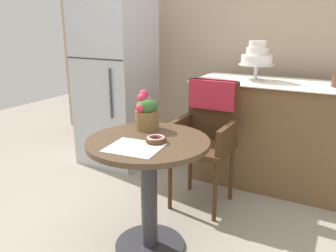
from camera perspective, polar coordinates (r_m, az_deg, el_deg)
The scene contains 10 objects.
ground_plane at distance 2.32m, azimuth -3.03°, elevation -19.38°, with size 8.00×8.00×0.00m, color gray.
back_wall at distance 3.58m, azimuth 12.92°, elevation 16.14°, with size 4.80×0.10×2.70m, color tan.
cafe_table at distance 2.06m, azimuth -3.25°, elevation -7.87°, with size 0.72×0.72×0.72m.
wicker_chair at distance 2.61m, azimuth 6.70°, elevation 0.55°, with size 0.42×0.45×0.95m.
paper_napkin at distance 1.85m, azimuth -5.64°, elevation -3.62°, with size 0.29×0.25×0.00m, color white.
donut_front at distance 1.92m, azimuth -2.02°, elevation -2.24°, with size 0.12×0.12×0.04m.
flower_vase at distance 2.15m, azimuth -3.58°, elevation 2.38°, with size 0.15×0.16×0.25m.
display_counter at distance 3.06m, azimuth 18.87°, elevation -1.48°, with size 1.56×0.62×0.90m.
tiered_cake_stand at distance 2.99m, azimuth 14.62°, elevation 11.06°, with size 0.30×0.30×0.33m.
refrigerator at distance 3.41m, azimuth -8.73°, elevation 7.91°, with size 0.64×0.63×1.70m.
Camera 1 is at (0.99, -1.58, 1.37)m, focal length 36.49 mm.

